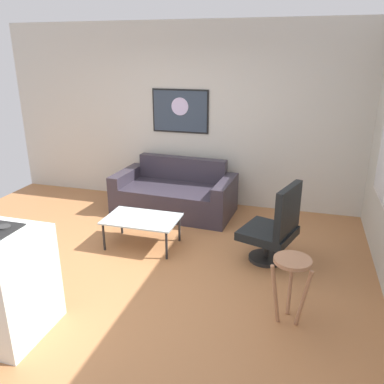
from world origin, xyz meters
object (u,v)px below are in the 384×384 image
Objects in this scene: armchair at (275,227)px; bar_stool at (291,273)px; couch at (175,195)px; wall_painting at (180,111)px; coffee_table at (142,220)px.

armchair is 1.08m from bar_stool.
couch is at bearing 129.53° from bar_stool.
bar_stool is at bearing -50.47° from couch.
couch is 2.01× the size of wall_painting.
coffee_table is at bearing -91.76° from couch.
coffee_table is 2.07m from wall_painting.
armchair is 2.60m from wall_painting.
armchair reaches higher than coffee_table.
wall_painting reaches higher than coffee_table.
coffee_table is at bearing 151.50° from bar_stool.
coffee_table is 1.00× the size of wall_painting.
wall_painting is at bearing 91.18° from coffee_table.
bar_stool is at bearing -77.80° from armchair.
coffee_table is 2.14m from bar_stool.
coffee_table is 0.95× the size of armchair.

